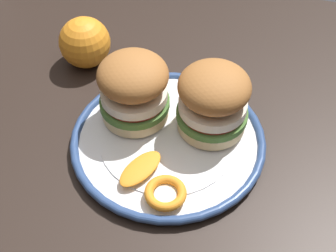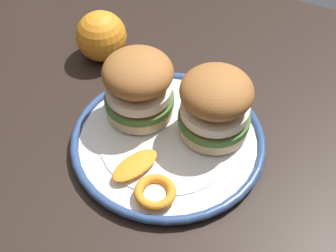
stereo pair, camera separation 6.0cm
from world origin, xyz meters
The scene contains 7 objects.
dining_table centered at (0.00, 0.00, 0.64)m, with size 1.42×0.81×0.74m.
dinner_plate centered at (0.05, -0.01, 0.75)m, with size 0.27×0.27×0.02m.
sandwich_half_left centered at (-0.01, 0.01, 0.80)m, with size 0.10×0.10×0.10m.
sandwich_half_right centered at (0.10, 0.02, 0.80)m, with size 0.11×0.11×0.10m.
orange_peel_curled centered at (0.07, -0.11, 0.76)m, with size 0.06×0.06×0.01m.
orange_peel_strip_long centered at (0.03, -0.08, 0.76)m, with size 0.06×0.08×0.01m.
whole_orange centered at (-0.13, 0.12, 0.78)m, with size 0.08×0.08×0.08m, color orange.
Camera 2 is at (0.23, -0.42, 1.28)m, focal length 53.33 mm.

